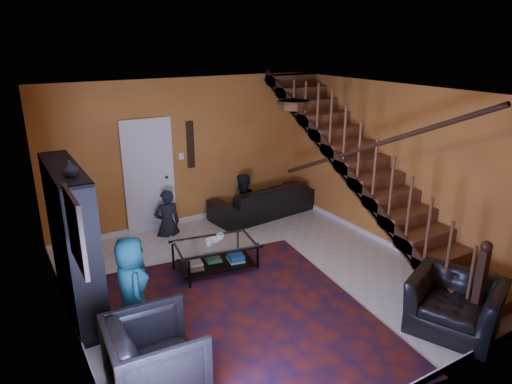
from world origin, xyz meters
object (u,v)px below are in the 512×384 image
armchair_left (156,358)px  coffee_table (215,255)px  bookshelf (74,244)px  armchair_right (455,305)px  sofa (263,200)px

armchair_left → coffee_table: size_ratio=0.71×
bookshelf → armchair_right: 4.87m
coffee_table → armchair_left: bearing=-129.1°
sofa → bookshelf: bearing=17.6°
sofa → armchair_left: armchair_left is taller
armchair_right → coffee_table: armchair_right is taller
bookshelf → sofa: bearing=23.5°
bookshelf → coffee_table: 2.14m
sofa → armchair_right: bearing=84.1°
armchair_right → coffee_table: size_ratio=0.80×
sofa → armchair_right: 4.55m
armchair_left → armchair_right: armchair_left is taller
armchair_left → armchair_right: 3.65m
coffee_table → bookshelf: bearing=-178.5°
sofa → armchair_left: size_ratio=2.36×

